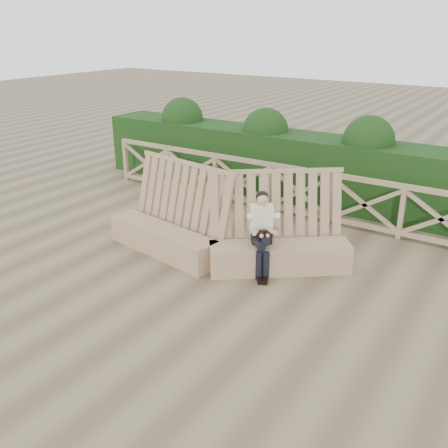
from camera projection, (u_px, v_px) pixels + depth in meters
The scene contains 5 objects.
ground at pixel (204, 282), 8.07m from camera, with size 60.00×60.00×0.00m, color brown.
bench at pixel (220, 238), 8.68m from camera, with size 4.36×2.07×1.62m.
woman at pixel (262, 229), 8.16m from camera, with size 0.66×0.80×1.37m.
guardrail at pixel (299, 192), 10.57m from camera, with size 10.10×0.09×1.10m.
hedge at pixel (322, 170), 11.43m from camera, with size 12.00×1.20×1.50m, color black.
Camera 1 is at (4.19, -5.78, 3.89)m, focal length 40.00 mm.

